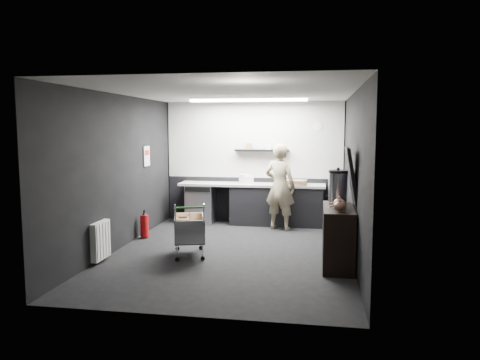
# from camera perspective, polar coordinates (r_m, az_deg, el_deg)

# --- Properties ---
(floor) EXTENTS (5.50, 5.50, 0.00)m
(floor) POSITION_cam_1_polar(r_m,az_deg,el_deg) (8.08, -1.03, -8.83)
(floor) COLOR black
(floor) RESTS_ON ground
(ceiling) EXTENTS (5.50, 5.50, 0.00)m
(ceiling) POSITION_cam_1_polar(r_m,az_deg,el_deg) (7.81, -1.07, 10.64)
(ceiling) COLOR silver
(ceiling) RESTS_ON wall_back
(wall_back) EXTENTS (5.50, 0.00, 5.50)m
(wall_back) POSITION_cam_1_polar(r_m,az_deg,el_deg) (10.54, 1.69, 2.21)
(wall_back) COLOR black
(wall_back) RESTS_ON floor
(wall_front) EXTENTS (5.50, 0.00, 5.50)m
(wall_front) POSITION_cam_1_polar(r_m,az_deg,el_deg) (5.17, -6.63, -2.24)
(wall_front) COLOR black
(wall_front) RESTS_ON floor
(wall_left) EXTENTS (0.00, 5.50, 5.50)m
(wall_left) POSITION_cam_1_polar(r_m,az_deg,el_deg) (8.43, -14.54, 0.94)
(wall_left) COLOR black
(wall_left) RESTS_ON floor
(wall_right) EXTENTS (0.00, 5.50, 5.50)m
(wall_right) POSITION_cam_1_polar(r_m,az_deg,el_deg) (7.72, 13.71, 0.48)
(wall_right) COLOR black
(wall_right) RESTS_ON floor
(kitchen_wall_panel) EXTENTS (3.95, 0.02, 1.70)m
(kitchen_wall_panel) POSITION_cam_1_polar(r_m,az_deg,el_deg) (10.49, 1.68, 4.92)
(kitchen_wall_panel) COLOR silver
(kitchen_wall_panel) RESTS_ON wall_back
(dado_panel) EXTENTS (3.95, 0.02, 1.00)m
(dado_panel) POSITION_cam_1_polar(r_m,az_deg,el_deg) (10.61, 1.66, -2.38)
(dado_panel) COLOR black
(dado_panel) RESTS_ON wall_back
(floating_shelf) EXTENTS (1.20, 0.22, 0.04)m
(floating_shelf) POSITION_cam_1_polar(r_m,az_deg,el_deg) (10.37, 2.70, 3.63)
(floating_shelf) COLOR black
(floating_shelf) RESTS_ON wall_back
(wall_clock) EXTENTS (0.20, 0.03, 0.20)m
(wall_clock) POSITION_cam_1_polar(r_m,az_deg,el_deg) (10.38, 9.41, 6.48)
(wall_clock) COLOR white
(wall_clock) RESTS_ON wall_back
(poster) EXTENTS (0.02, 0.30, 0.40)m
(poster) POSITION_cam_1_polar(r_m,az_deg,el_deg) (9.60, -11.31, 2.87)
(poster) COLOR white
(poster) RESTS_ON wall_left
(poster_red_band) EXTENTS (0.02, 0.22, 0.10)m
(poster_red_band) POSITION_cam_1_polar(r_m,az_deg,el_deg) (9.60, -11.29, 3.29)
(poster_red_band) COLOR red
(poster_red_band) RESTS_ON poster
(radiator) EXTENTS (0.10, 0.50, 0.60)m
(radiator) POSITION_cam_1_polar(r_m,az_deg,el_deg) (7.76, -16.64, -7.08)
(radiator) COLOR white
(radiator) RESTS_ON wall_left
(ceiling_strip) EXTENTS (2.40, 0.20, 0.04)m
(ceiling_strip) POSITION_cam_1_polar(r_m,az_deg,el_deg) (9.63, 0.98, 9.67)
(ceiling_strip) COLOR white
(ceiling_strip) RESTS_ON ceiling
(prep_counter) EXTENTS (3.20, 0.61, 0.90)m
(prep_counter) POSITION_cam_1_polar(r_m,az_deg,el_deg) (10.30, 2.17, -2.90)
(prep_counter) COLOR black
(prep_counter) RESTS_ON floor
(person) EXTENTS (0.76, 0.62, 1.80)m
(person) POSITION_cam_1_polar(r_m,az_deg,el_deg) (9.74, 4.90, -0.82)
(person) COLOR beige
(person) RESTS_ON floor
(shopping_cart) EXTENTS (0.70, 0.95, 0.90)m
(shopping_cart) POSITION_cam_1_polar(r_m,az_deg,el_deg) (7.85, -6.23, -6.12)
(shopping_cart) COLOR silver
(shopping_cart) RESTS_ON floor
(sideboard) EXTENTS (0.52, 1.22, 1.83)m
(sideboard) POSITION_cam_1_polar(r_m,az_deg,el_deg) (7.39, 11.95, -5.79)
(sideboard) COLOR black
(sideboard) RESTS_ON floor
(fire_extinguisher) EXTENTS (0.16, 0.16, 0.52)m
(fire_extinguisher) POSITION_cam_1_polar(r_m,az_deg,el_deg) (9.23, -11.56, -5.40)
(fire_extinguisher) COLOR #AD0B0E
(fire_extinguisher) RESTS_ON floor
(cardboard_box) EXTENTS (0.56, 0.46, 0.10)m
(cardboard_box) POSITION_cam_1_polar(r_m,az_deg,el_deg) (10.11, 6.59, -0.28)
(cardboard_box) COLOR #906B4D
(cardboard_box) RESTS_ON prep_counter
(pink_tub) EXTENTS (0.21, 0.21, 0.21)m
(pink_tub) POSITION_cam_1_polar(r_m,az_deg,el_deg) (10.27, 0.46, 0.16)
(pink_tub) COLOR silver
(pink_tub) RESTS_ON prep_counter
(white_container) EXTENTS (0.23, 0.20, 0.17)m
(white_container) POSITION_cam_1_polar(r_m,az_deg,el_deg) (10.20, 1.08, 0.01)
(white_container) COLOR white
(white_container) RESTS_ON prep_counter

